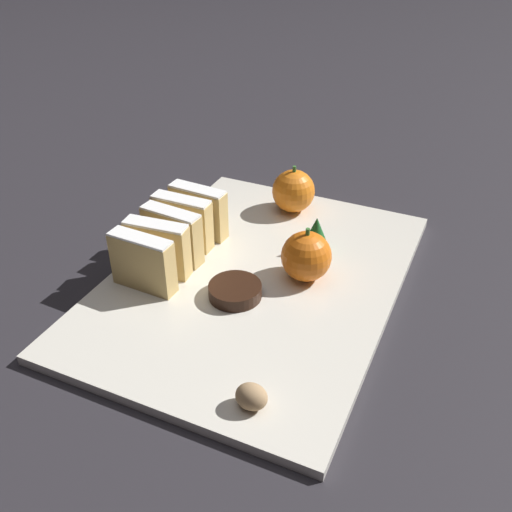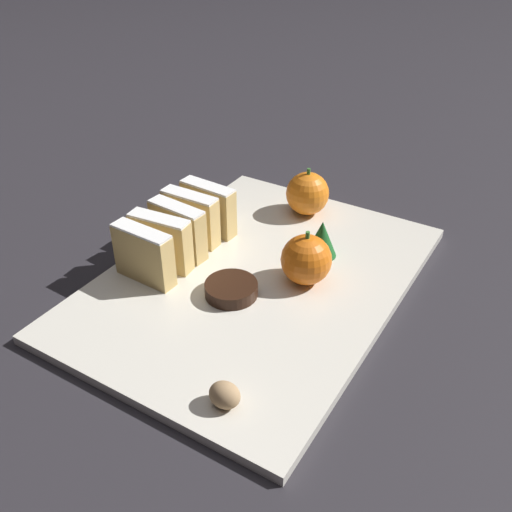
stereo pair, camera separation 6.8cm
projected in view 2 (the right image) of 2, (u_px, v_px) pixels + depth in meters
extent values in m
plane|color=#28262B|center=(256.00, 284.00, 0.71)|extent=(6.00, 6.00, 0.00)
cube|color=silver|center=(256.00, 280.00, 0.70)|extent=(0.33, 0.46, 0.01)
cube|color=tan|center=(144.00, 256.00, 0.68)|extent=(0.08, 0.03, 0.07)
cube|color=white|center=(141.00, 231.00, 0.66)|extent=(0.08, 0.03, 0.00)
cube|color=tan|center=(161.00, 243.00, 0.70)|extent=(0.08, 0.03, 0.07)
cube|color=white|center=(158.00, 218.00, 0.68)|extent=(0.08, 0.03, 0.00)
cube|color=tan|center=(178.00, 231.00, 0.72)|extent=(0.08, 0.03, 0.07)
cube|color=white|center=(176.00, 207.00, 0.71)|extent=(0.08, 0.03, 0.00)
cube|color=tan|center=(191.00, 219.00, 0.75)|extent=(0.08, 0.02, 0.07)
cube|color=white|center=(189.00, 195.00, 0.73)|extent=(0.08, 0.02, 0.00)
cube|color=tan|center=(208.00, 209.00, 0.77)|extent=(0.08, 0.03, 0.07)
cube|color=white|center=(207.00, 186.00, 0.75)|extent=(0.08, 0.03, 0.00)
sphere|color=orange|center=(307.00, 194.00, 0.81)|extent=(0.06, 0.06, 0.06)
cylinder|color=#38702D|center=(309.00, 172.00, 0.80)|extent=(0.00, 0.01, 0.01)
sphere|color=orange|center=(306.00, 260.00, 0.68)|extent=(0.06, 0.06, 0.06)
cylinder|color=#38702D|center=(308.00, 236.00, 0.66)|extent=(0.01, 0.00, 0.01)
ellipsoid|color=tan|center=(225.00, 395.00, 0.52)|extent=(0.03, 0.03, 0.03)
cylinder|color=black|center=(231.00, 289.00, 0.66)|extent=(0.06, 0.06, 0.02)
cone|color=#195623|center=(322.00, 238.00, 0.73)|extent=(0.04, 0.04, 0.05)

